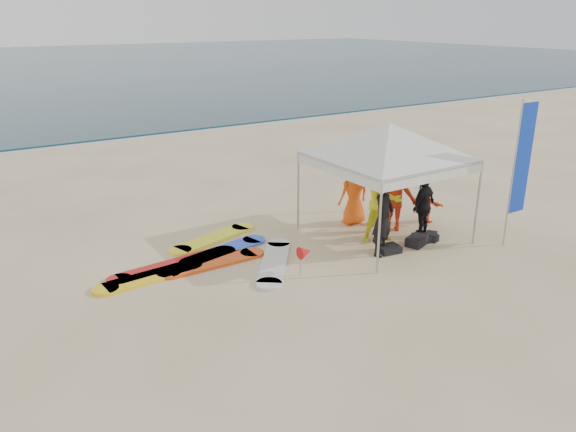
% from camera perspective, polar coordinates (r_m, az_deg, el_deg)
% --- Properties ---
extents(ground, '(120.00, 120.00, 0.00)m').
position_cam_1_polar(ground, '(10.68, 9.74, -9.63)').
color(ground, beige).
rests_on(ground, ground).
extents(shoreline_foam, '(160.00, 1.20, 0.01)m').
position_cam_1_polar(shoreline_foam, '(26.29, -17.96, 7.41)').
color(shoreline_foam, silver).
rests_on(shoreline_foam, ground).
extents(person_black_a, '(0.76, 0.64, 1.79)m').
position_cam_1_polar(person_black_a, '(12.79, 9.67, -0.17)').
color(person_black_a, black).
rests_on(person_black_a, ground).
extents(person_yellow, '(1.11, 0.97, 1.92)m').
position_cam_1_polar(person_yellow, '(13.53, 9.68, 1.25)').
color(person_yellow, yellow).
rests_on(person_yellow, ground).
extents(person_orange_a, '(1.36, 1.29, 1.85)m').
position_cam_1_polar(person_orange_a, '(14.37, 10.79, 2.13)').
color(person_orange_a, red).
rests_on(person_orange_a, ground).
extents(person_black_b, '(1.01, 0.65, 1.60)m').
position_cam_1_polar(person_black_b, '(14.09, 13.59, 1.04)').
color(person_black_b, black).
rests_on(person_black_b, ground).
extents(person_orange_b, '(0.86, 0.60, 1.68)m').
position_cam_1_polar(person_orange_b, '(14.66, 6.72, 2.35)').
color(person_orange_b, '#FA5C16').
rests_on(person_orange_b, ground).
extents(person_seated, '(0.45, 0.92, 0.95)m').
position_cam_1_polar(person_seated, '(15.25, 13.89, 1.14)').
color(person_seated, '#F94416').
rests_on(person_seated, ground).
extents(canopy_tent, '(4.30, 4.30, 3.24)m').
position_cam_1_polar(canopy_tent, '(13.37, 10.28, 9.25)').
color(canopy_tent, '#A5A5A8').
rests_on(canopy_tent, ground).
extents(feather_flag, '(0.58, 0.04, 3.46)m').
position_cam_1_polar(feather_flag, '(14.01, 22.65, 5.21)').
color(feather_flag, '#A5A5A8').
rests_on(feather_flag, ground).
extents(marker_pennant, '(0.28, 0.28, 0.64)m').
position_cam_1_polar(marker_pennant, '(11.80, 1.76, -3.70)').
color(marker_pennant, '#A5A5A8').
rests_on(marker_pennant, ground).
extents(gear_pile, '(1.86, 0.54, 0.22)m').
position_cam_1_polar(gear_pile, '(13.72, 12.70, -2.55)').
color(gear_pile, black).
rests_on(gear_pile, ground).
extents(surfboard_spread, '(4.40, 3.58, 0.07)m').
position_cam_1_polar(surfboard_spread, '(12.73, -8.08, -4.35)').
color(surfboard_spread, yellow).
rests_on(surfboard_spread, ground).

